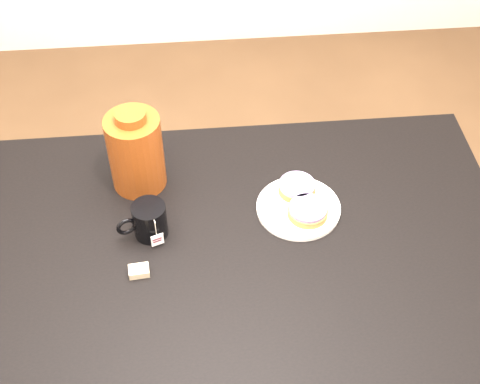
# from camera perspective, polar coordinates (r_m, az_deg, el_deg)

# --- Properties ---
(table) EXTENTS (1.40, 0.90, 0.75)m
(table) POSITION_cam_1_polar(r_m,az_deg,el_deg) (1.60, -2.05, -7.48)
(table) COLOR black
(table) RESTS_ON ground_plane
(plate) EXTENTS (0.20, 0.20, 0.02)m
(plate) POSITION_cam_1_polar(r_m,az_deg,el_deg) (1.62, 5.01, -1.31)
(plate) COLOR white
(plate) RESTS_ON table
(bagel_back) EXTENTS (0.12, 0.12, 0.03)m
(bagel_back) POSITION_cam_1_polar(r_m,az_deg,el_deg) (1.65, 4.88, 0.41)
(bagel_back) COLOR brown
(bagel_back) RESTS_ON plate
(bagel_front) EXTENTS (0.10, 0.10, 0.03)m
(bagel_front) POSITION_cam_1_polar(r_m,az_deg,el_deg) (1.60, 5.80, -1.61)
(bagel_front) COLOR brown
(bagel_front) RESTS_ON plate
(mug) EXTENTS (0.13, 0.10, 0.09)m
(mug) POSITION_cam_1_polar(r_m,az_deg,el_deg) (1.56, -7.78, -2.41)
(mug) COLOR black
(mug) RESTS_ON table
(teabag_pouch) EXTENTS (0.05, 0.04, 0.02)m
(teabag_pouch) POSITION_cam_1_polar(r_m,az_deg,el_deg) (1.51, -8.62, -6.68)
(teabag_pouch) COLOR #C6B793
(teabag_pouch) RESTS_ON table
(bagel_package) EXTENTS (0.17, 0.17, 0.23)m
(bagel_package) POSITION_cam_1_polar(r_m,az_deg,el_deg) (1.64, -8.89, 3.46)
(bagel_package) COLOR #5A230B
(bagel_package) RESTS_ON table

